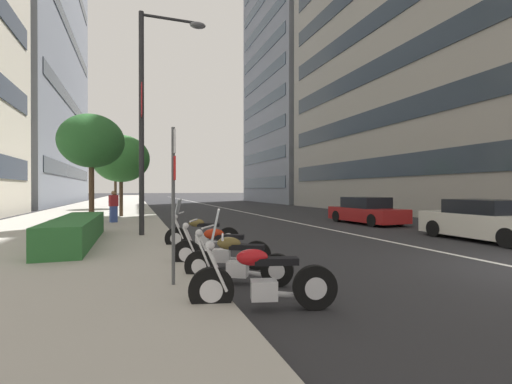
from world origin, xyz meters
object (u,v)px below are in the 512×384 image
object	(u,v)px
street_lamp_with_banners	(151,101)
motorcycle_far_end_row	(261,281)
motorcycle_by_sign_pole	(201,234)
car_lead_in_lane	(366,211)
street_tree_near_plaza_corner	(91,141)
street_tree_far_plaza	(121,159)
motorcycle_second_in_row	(236,262)
motorcycle_nearest_camera	(220,250)
pedestrian_on_plaza	(114,206)
car_following_behind	(485,221)
street_tree_by_lamp_post	(115,165)
parking_sign_by_curb	(174,186)

from	to	relation	value
street_lamp_with_banners	motorcycle_far_end_row	bearing A→B (deg)	-172.19
motorcycle_by_sign_pole	car_lead_in_lane	world-z (taller)	motorcycle_by_sign_pole
street_tree_near_plaza_corner	street_tree_far_plaza	size ratio (longest dim) A/B	0.99
motorcycle_second_in_row	motorcycle_by_sign_pole	distance (m)	4.03
motorcycle_nearest_camera	pedestrian_on_plaza	size ratio (longest dim) A/B	1.32
motorcycle_nearest_camera	street_tree_far_plaza	distance (m)	15.97
motorcycle_nearest_camera	car_lead_in_lane	world-z (taller)	car_lead_in_lane
street_tree_near_plaza_corner	motorcycle_nearest_camera	bearing A→B (deg)	-158.66
car_following_behind	street_tree_far_plaza	world-z (taller)	street_tree_far_plaza
motorcycle_nearest_camera	street_tree_by_lamp_post	distance (m)	25.89
parking_sign_by_curb	motorcycle_second_in_row	bearing A→B (deg)	-80.00
motorcycle_by_sign_pole	street_tree_far_plaza	distance (m)	13.39
car_following_behind	street_tree_near_plaza_corner	bearing A→B (deg)	60.02
street_lamp_with_banners	motorcycle_second_in_row	bearing A→B (deg)	-169.97
car_following_behind	motorcycle_second_in_row	bearing A→B (deg)	105.84
motorcycle_nearest_camera	street_tree_near_plaza_corner	size ratio (longest dim) A/B	0.42
motorcycle_by_sign_pole	street_lamp_with_banners	world-z (taller)	street_lamp_with_banners
motorcycle_nearest_camera	car_following_behind	world-z (taller)	car_following_behind
motorcycle_nearest_camera	pedestrian_on_plaza	xyz separation A→B (m)	(11.20, 2.80, 0.52)
motorcycle_second_in_row	street_tree_far_plaza	distance (m)	17.27
parking_sign_by_curb	pedestrian_on_plaza	world-z (taller)	parking_sign_by_curb
motorcycle_second_in_row	motorcycle_by_sign_pole	world-z (taller)	motorcycle_by_sign_pole
motorcycle_by_sign_pole	street_lamp_with_banners	bearing A→B (deg)	-46.94
car_lead_in_lane	motorcycle_second_in_row	bearing A→B (deg)	130.58
motorcycle_far_end_row	parking_sign_by_curb	size ratio (longest dim) A/B	0.80
street_tree_by_lamp_post	pedestrian_on_plaza	size ratio (longest dim) A/B	3.25
street_lamp_with_banners	parking_sign_by_curb	bearing A→B (deg)	-179.59
car_lead_in_lane	street_tree_by_lamp_post	xyz separation A→B (m)	(17.65, 13.02, 3.27)
motorcycle_by_sign_pole	motorcycle_second_in_row	bearing A→B (deg)	108.25
car_following_behind	motorcycle_far_end_row	bearing A→B (deg)	113.79
pedestrian_on_plaza	car_following_behind	bearing A→B (deg)	26.20
street_tree_by_lamp_post	parking_sign_by_curb	bearing A→B (deg)	-175.29
motorcycle_nearest_camera	motorcycle_by_sign_pole	world-z (taller)	motorcycle_by_sign_pole
motorcycle_by_sign_pole	street_tree_by_lamp_post	distance (m)	23.25
car_lead_in_lane	parking_sign_by_curb	world-z (taller)	parking_sign_by_curb
motorcycle_second_in_row	street_tree_far_plaza	world-z (taller)	street_tree_far_plaza
motorcycle_far_end_row	motorcycle_nearest_camera	size ratio (longest dim) A/B	1.02
motorcycle_second_in_row	motorcycle_by_sign_pole	size ratio (longest dim) A/B	0.87
car_following_behind	parking_sign_by_curb	distance (m)	11.27
motorcycle_by_sign_pole	pedestrian_on_plaza	distance (m)	8.99
motorcycle_nearest_camera	street_tree_by_lamp_post	xyz separation A→B (m)	(25.43, 3.40, 3.49)
parking_sign_by_curb	street_tree_near_plaza_corner	size ratio (longest dim) A/B	0.55
street_tree_far_plaza	street_tree_by_lamp_post	bearing A→B (deg)	4.61
street_tree_far_plaza	motorcycle_second_in_row	bearing A→B (deg)	-171.23
street_tree_near_plaza_corner	street_tree_by_lamp_post	size ratio (longest dim) A/B	0.96
motorcycle_by_sign_pole	street_tree_far_plaza	bearing A→B (deg)	-59.24
motorcycle_by_sign_pole	parking_sign_by_curb	world-z (taller)	parking_sign_by_curb
street_tree_far_plaza	street_tree_by_lamp_post	distance (m)	10.05
motorcycle_second_in_row	street_lamp_with_banners	distance (m)	8.35
motorcycle_second_in_row	motorcycle_nearest_camera	xyz separation A→B (m)	(1.34, -0.01, 0.01)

